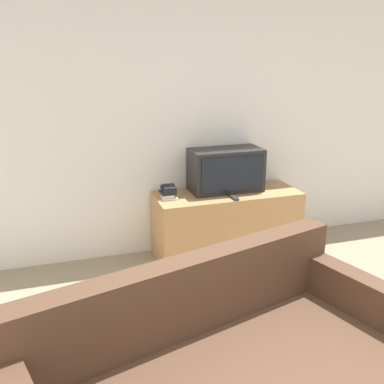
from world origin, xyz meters
name	(u,v)px	position (x,y,z in m)	size (l,w,h in m)	color
wall_back	(182,125)	(0.00, 3.03, 1.30)	(9.00, 0.06, 2.60)	white
tv_stand	(227,223)	(0.37, 2.71, 0.33)	(1.45, 0.55, 0.65)	tan
television	(226,170)	(0.39, 2.80, 0.87)	(0.72, 0.37, 0.43)	black
book_stack	(168,192)	(-0.23, 2.74, 0.71)	(0.17, 0.22, 0.12)	silver
remote_on_stand	(233,197)	(0.36, 2.52, 0.67)	(0.05, 0.17, 0.02)	#2D2D2D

